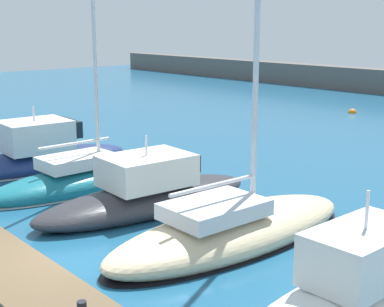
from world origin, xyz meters
name	(u,v)px	position (x,y,z in m)	size (l,w,h in m)	color
ground_plane	(71,264)	(0.00, 0.00, 0.00)	(120.00, 120.00, 0.00)	#1E567A
dock_pier	(13,275)	(0.00, -1.62, 0.18)	(26.39, 1.94, 0.37)	brown
motorboat_navy_nearest	(41,155)	(-10.03, 4.12, 0.60)	(3.10, 8.45, 3.09)	navy
sailboat_teal_second	(93,177)	(-6.15, 4.44, 0.37)	(2.85, 9.19, 17.50)	#19707F
motorboat_charcoal_third	(148,193)	(-2.31, 4.30, 0.60)	(3.07, 8.56, 2.84)	#2D2D33
sailboat_sand_fourth	(233,227)	(1.70, 4.43, 0.47)	(3.14, 9.11, 20.05)	beige
motorboat_white_fifth	(355,283)	(6.27, 3.84, 0.52)	(2.31, 7.37, 2.92)	white
mooring_buoy_orange	(352,113)	(-10.16, 28.35, 0.00)	(0.60, 0.60, 0.60)	orange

